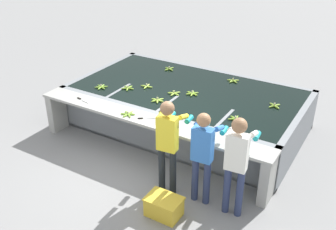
{
  "coord_description": "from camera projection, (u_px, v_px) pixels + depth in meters",
  "views": [
    {
      "loc": [
        3.53,
        -4.89,
        4.19
      ],
      "look_at": [
        0.0,
        0.98,
        0.61
      ],
      "focal_mm": 42.0,
      "sensor_mm": 36.0,
      "label": 1
    }
  ],
  "objects": [
    {
      "name": "ground_plane",
      "position": [
        141.0,
        165.0,
        7.27
      ],
      "size": [
        80.0,
        80.0,
        0.0
      ],
      "primitive_type": "plane",
      "color": "gray",
      "rests_on": "ground"
    },
    {
      "name": "wash_tank",
      "position": [
        187.0,
        108.0,
        8.41
      ],
      "size": [
        4.77,
        2.65,
        0.87
      ],
      "color": "gray",
      "rests_on": "ground"
    },
    {
      "name": "work_ledge",
      "position": [
        147.0,
        130.0,
        7.15
      ],
      "size": [
        4.77,
        0.45,
        0.87
      ],
      "color": "#9E9E99",
      "rests_on": "ground"
    },
    {
      "name": "worker_0",
      "position": [
        168.0,
        139.0,
        6.17
      ],
      "size": [
        0.45,
        0.73,
        1.66
      ],
      "color": "#1E2328",
      "rests_on": "ground"
    },
    {
      "name": "worker_1",
      "position": [
        203.0,
        150.0,
        5.98
      ],
      "size": [
        0.44,
        0.72,
        1.59
      ],
      "color": "navy",
      "rests_on": "ground"
    },
    {
      "name": "worker_2",
      "position": [
        237.0,
        158.0,
        5.69
      ],
      "size": [
        0.45,
        0.73,
        1.67
      ],
      "color": "navy",
      "rests_on": "ground"
    },
    {
      "name": "banana_bunch_floating_0",
      "position": [
        274.0,
        106.0,
        7.47
      ],
      "size": [
        0.25,
        0.25,
        0.08
      ],
      "color": "#8CB738",
      "rests_on": "wash_tank"
    },
    {
      "name": "banana_bunch_floating_1",
      "position": [
        169.0,
        69.0,
        9.2
      ],
      "size": [
        0.28,
        0.28,
        0.08
      ],
      "color": "#7FAD33",
      "rests_on": "wash_tank"
    },
    {
      "name": "banana_bunch_floating_2",
      "position": [
        147.0,
        86.0,
        8.29
      ],
      "size": [
        0.28,
        0.28,
        0.08
      ],
      "color": "#9EC642",
      "rests_on": "wash_tank"
    },
    {
      "name": "banana_bunch_floating_3",
      "position": [
        128.0,
        88.0,
        8.21
      ],
      "size": [
        0.27,
        0.27,
        0.08
      ],
      "color": "#7FAD33",
      "rests_on": "wash_tank"
    },
    {
      "name": "banana_bunch_floating_4",
      "position": [
        101.0,
        87.0,
        8.26
      ],
      "size": [
        0.28,
        0.28,
        0.08
      ],
      "color": "#75A333",
      "rests_on": "wash_tank"
    },
    {
      "name": "banana_bunch_floating_5",
      "position": [
        157.0,
        100.0,
        7.69
      ],
      "size": [
        0.28,
        0.26,
        0.08
      ],
      "color": "#9EC642",
      "rests_on": "wash_tank"
    },
    {
      "name": "banana_bunch_floating_6",
      "position": [
        174.0,
        93.0,
        7.98
      ],
      "size": [
        0.28,
        0.27,
        0.08
      ],
      "color": "#9EC642",
      "rests_on": "wash_tank"
    },
    {
      "name": "banana_bunch_floating_7",
      "position": [
        235.0,
        119.0,
        7.0
      ],
      "size": [
        0.27,
        0.28,
        0.08
      ],
      "color": "#7FAD33",
      "rests_on": "wash_tank"
    },
    {
      "name": "banana_bunch_floating_8",
      "position": [
        192.0,
        93.0,
        7.97
      ],
      "size": [
        0.28,
        0.28,
        0.08
      ],
      "color": "#8CB738",
      "rests_on": "wash_tank"
    },
    {
      "name": "banana_bunch_floating_9",
      "position": [
        233.0,
        81.0,
        8.57
      ],
      "size": [
        0.27,
        0.28,
        0.08
      ],
      "color": "#93BC3D",
      "rests_on": "wash_tank"
    },
    {
      "name": "banana_bunch_ledge_0",
      "position": [
        169.0,
        124.0,
        6.82
      ],
      "size": [
        0.28,
        0.28,
        0.08
      ],
      "color": "#75A333",
      "rests_on": "work_ledge"
    },
    {
      "name": "banana_bunch_ledge_1",
      "position": [
        128.0,
        114.0,
        7.15
      ],
      "size": [
        0.27,
        0.28,
        0.08
      ],
      "color": "#75A333",
      "rests_on": "work_ledge"
    },
    {
      "name": "knife_0",
      "position": [
        81.0,
        99.0,
        7.73
      ],
      "size": [
        0.35,
        0.1,
        0.02
      ],
      "color": "silver",
      "rests_on": "work_ledge"
    },
    {
      "name": "knife_1",
      "position": [
        144.0,
        118.0,
        7.03
      ],
      "size": [
        0.31,
        0.22,
        0.02
      ],
      "color": "silver",
      "rests_on": "work_ledge"
    },
    {
      "name": "crate",
      "position": [
        164.0,
        207.0,
        6.01
      ],
      "size": [
        0.55,
        0.39,
        0.32
      ],
      "color": "gold",
      "rests_on": "ground"
    }
  ]
}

